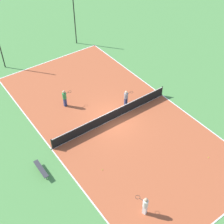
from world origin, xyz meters
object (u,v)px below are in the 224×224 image
object	(u,v)px
bench	(41,169)
tennis_ball_right_alley	(208,157)
player_far_white	(145,205)
tennis_ball_near_net	(102,170)
player_far_green	(65,97)
player_baseline_gray	(126,97)
tennis_net	(112,115)
fence_post_back_right	(75,22)

from	to	relation	value
bench	tennis_ball_right_alley	size ratio (longest dim) A/B	27.53
player_far_white	tennis_ball_near_net	distance (m)	4.62
player_far_white	player_far_green	size ratio (longest dim) A/B	0.96
player_baseline_gray	tennis_ball_right_alley	world-z (taller)	player_baseline_gray
bench	player_far_white	bearing A→B (deg)	-150.29
bench	player_far_white	distance (m)	8.05
tennis_net	player_baseline_gray	bearing A→B (deg)	21.53
tennis_net	player_far_white	distance (m)	9.28
player_far_green	tennis_ball_right_alley	size ratio (longest dim) A/B	25.72
player_far_green	tennis_ball_right_alley	world-z (taller)	player_far_green
tennis_net	tennis_ball_near_net	xyz separation A→B (m)	(-3.81, -4.04, -0.50)
player_far_green	fence_post_back_right	size ratio (longest dim) A/B	0.33
player_far_green	bench	bearing A→B (deg)	-136.25
tennis_ball_right_alley	fence_post_back_right	xyz separation A→B (m)	(0.96, 21.29, 2.61)
tennis_ball_near_net	fence_post_back_right	distance (m)	19.50
tennis_ball_near_net	fence_post_back_right	xyz separation A→B (m)	(8.26, 17.48, 2.61)
tennis_net	tennis_ball_right_alley	distance (m)	8.61
tennis_net	fence_post_back_right	bearing A→B (deg)	71.67
player_far_white	fence_post_back_right	distance (m)	23.47
player_far_white	fence_post_back_right	size ratio (longest dim) A/B	0.31
bench	player_far_green	xyz separation A→B (m)	(5.18, 5.60, 0.64)
bench	tennis_ball_near_net	size ratio (longest dim) A/B	27.53
player_baseline_gray	fence_post_back_right	bearing A→B (deg)	81.58
player_far_white	tennis_ball_right_alley	bearing A→B (deg)	-100.73
player_far_white	tennis_net	bearing A→B (deg)	-39.07
player_far_green	tennis_ball_near_net	distance (m)	8.24
player_baseline_gray	player_far_white	bearing A→B (deg)	-119.63
tennis_ball_right_alley	player_far_green	bearing A→B (deg)	116.29
player_far_white	tennis_ball_right_alley	distance (m)	7.16
bench	player_baseline_gray	bearing A→B (deg)	-75.86
bench	player_baseline_gray	world-z (taller)	player_baseline_gray
tennis_ball_near_net	tennis_ball_right_alley	distance (m)	8.24
player_baseline_gray	tennis_ball_right_alley	bearing A→B (deg)	-79.72
player_baseline_gray	tennis_ball_near_net	xyz separation A→B (m)	(-6.00, -4.91, -0.89)
bench	player_baseline_gray	distance (m)	10.05
tennis_net	player_far_white	size ratio (longest dim) A/B	6.98
tennis_net	player_far_white	xyz separation A→B (m)	(-3.57, -8.56, 0.43)
tennis_net	player_far_green	world-z (taller)	player_far_green
player_far_green	tennis_ball_right_alley	distance (m)	13.27
player_far_white	fence_post_back_right	bearing A→B (deg)	-36.48
tennis_ball_right_alley	fence_post_back_right	world-z (taller)	fence_post_back_right
player_far_white	player_baseline_gray	bearing A→B (deg)	-47.86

